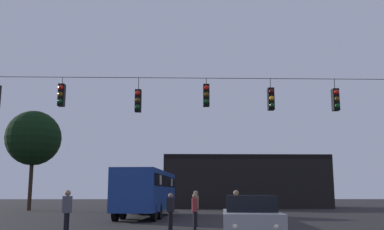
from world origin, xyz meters
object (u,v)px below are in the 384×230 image
(pedestrian_crossing_left, at_px, (67,210))
(pedestrian_trailing, at_px, (196,206))
(city_bus, at_px, (147,189))
(pedestrian_near_bus, at_px, (170,209))
(pedestrian_crossing_center, at_px, (236,208))
(pedestrian_crossing_right, at_px, (195,209))
(car_far_left, at_px, (127,202))
(car_near_right, at_px, (251,218))
(tree_left_silhouette, at_px, (33,138))

(pedestrian_crossing_left, xyz_separation_m, pedestrian_trailing, (5.07, 4.44, -0.00))
(city_bus, height_order, pedestrian_near_bus, city_bus)
(pedestrian_crossing_center, relative_size, pedestrian_crossing_right, 1.09)
(pedestrian_crossing_right, bearing_deg, car_far_left, 104.95)
(car_near_right, relative_size, pedestrian_crossing_right, 2.85)
(city_bus, distance_m, car_near_right, 15.62)
(pedestrian_crossing_center, bearing_deg, pedestrian_near_bus, 158.42)
(car_near_right, bearing_deg, tree_left_silhouette, 121.34)
(pedestrian_crossing_center, height_order, tree_left_silhouette, tree_left_silhouette)
(car_far_left, distance_m, pedestrian_trailing, 19.36)
(pedestrian_crossing_right, bearing_deg, pedestrian_trailing, 86.38)
(pedestrian_crossing_right, height_order, pedestrian_trailing, pedestrian_trailing)
(car_far_left, distance_m, pedestrian_near_bus, 20.78)
(car_far_left, relative_size, pedestrian_near_bus, 2.76)
(pedestrian_crossing_left, distance_m, tree_left_silhouette, 26.77)
(pedestrian_crossing_center, xyz_separation_m, pedestrian_trailing, (-1.60, 2.87, -0.01))
(city_bus, bearing_deg, pedestrian_trailing, -69.93)
(car_far_left, xyz_separation_m, pedestrian_crossing_right, (5.43, -20.36, 0.08))
(car_far_left, relative_size, pedestrian_crossing_left, 2.56)
(pedestrian_crossing_left, xyz_separation_m, pedestrian_crossing_right, (4.95, 2.64, -0.09))
(pedestrian_crossing_left, xyz_separation_m, pedestrian_crossing_center, (6.67, 1.58, 0.00))
(city_bus, height_order, pedestrian_trailing, city_bus)
(car_near_right, xyz_separation_m, pedestrian_trailing, (-1.57, 6.81, 0.17))
(city_bus, height_order, car_near_right, city_bus)
(pedestrian_near_bus, bearing_deg, tree_left_silhouette, 121.93)
(car_far_left, bearing_deg, city_bus, -76.09)
(pedestrian_crossing_left, distance_m, pedestrian_crossing_right, 5.61)
(city_bus, bearing_deg, pedestrian_crossing_right, -73.97)
(pedestrian_crossing_left, bearing_deg, tree_left_silhouette, 111.57)
(city_bus, distance_m, car_far_left, 10.82)
(pedestrian_crossing_right, height_order, tree_left_silhouette, tree_left_silhouette)
(car_near_right, distance_m, pedestrian_crossing_right, 5.28)
(car_far_left, xyz_separation_m, pedestrian_near_bus, (4.36, -20.31, 0.09))
(car_near_right, height_order, tree_left_silhouette, tree_left_silhouette)
(pedestrian_crossing_right, bearing_deg, city_bus, 106.03)
(tree_left_silhouette, bearing_deg, city_bus, -45.15)
(car_near_right, bearing_deg, pedestrian_crossing_center, 89.59)
(city_bus, bearing_deg, pedestrian_crossing_center, -67.42)
(car_near_right, distance_m, pedestrian_trailing, 6.99)
(city_bus, xyz_separation_m, car_far_left, (-2.59, 10.45, -1.07))
(car_far_left, bearing_deg, tree_left_silhouette, 171.72)
(city_bus, xyz_separation_m, car_near_right, (4.53, -14.91, -1.07))
(car_far_left, height_order, tree_left_silhouette, tree_left_silhouette)
(city_bus, distance_m, pedestrian_trailing, 8.67)
(car_near_right, xyz_separation_m, car_far_left, (-7.12, 25.36, 0.00))
(tree_left_silhouette, bearing_deg, pedestrian_crossing_left, -68.43)
(pedestrian_crossing_left, distance_m, pedestrian_near_bus, 4.71)
(pedestrian_crossing_center, bearing_deg, city_bus, 112.58)
(pedestrian_crossing_left, relative_size, pedestrian_trailing, 1.00)
(car_near_right, relative_size, pedestrian_crossing_center, 2.60)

